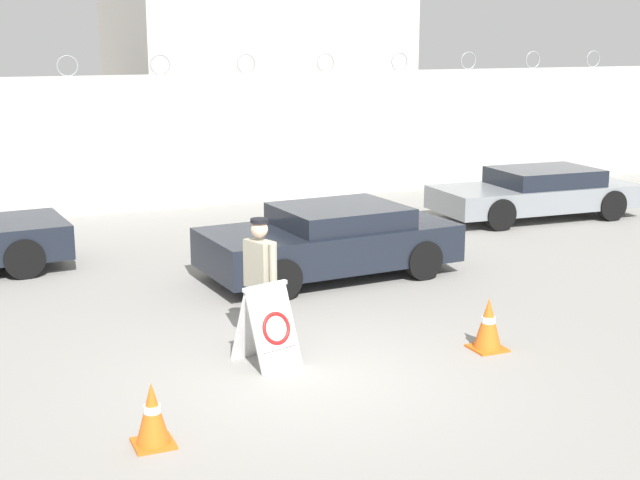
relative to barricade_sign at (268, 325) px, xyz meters
The scene contains 9 objects.
ground_plane 0.79m from the barricade_sign, 65.10° to the right, with size 90.00×90.00×0.00m, color gray.
perimeter_wall 10.66m from the barricade_sign, 88.64° to the left, with size 36.00×0.30×3.58m.
building_block 15.70m from the barricade_sign, 71.71° to the left, with size 7.35×6.58×5.00m.
barricade_sign is the anchor object (origin of this frame).
security_guard 0.77m from the barricade_sign, 78.43° to the left, with size 0.36×0.67×1.73m.
traffic_cone_near 2.49m from the barricade_sign, 137.78° to the right, with size 0.40×0.40×0.67m.
traffic_cone_mid 2.89m from the barricade_sign, 12.86° to the right, with size 0.43×0.43×0.70m.
parked_car_rear_sedan 4.26m from the barricade_sign, 55.49° to the left, with size 4.37×2.25×1.20m.
parked_car_far_side 10.66m from the barricade_sign, 35.56° to the left, with size 4.68×2.06×1.11m.
Camera 1 is at (-3.83, -9.38, 4.03)m, focal length 50.00 mm.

